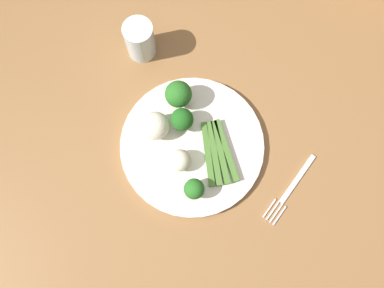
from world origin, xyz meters
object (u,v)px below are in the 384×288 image
plate (192,146)px  broccoli_back_right (194,189)px  broccoli_near_center (178,94)px  fork (290,189)px  broccoli_front (182,119)px  cauliflower_mid (155,126)px  cauliflower_left (180,160)px  dining_table (184,132)px  water_glass (140,40)px  asparagus_bundle (217,153)px

plate → broccoli_back_right: (-0.06, 0.07, 0.04)m
broccoli_near_center → fork: size_ratio=0.40×
broccoli_front → cauliflower_mid: same height
cauliflower_left → cauliflower_mid: 0.08m
plate → dining_table: bearing=-35.3°
broccoli_front → cauliflower_left: 0.08m
plate → water_glass: 0.25m
plate → cauliflower_mid: bearing=13.3°
dining_table → fork: 0.28m
cauliflower_mid → water_glass: 0.19m
broccoli_near_center → fork: broccoli_near_center is taller
asparagus_bundle → cauliflower_mid: 0.13m
fork → broccoli_back_right: bearing=-51.2°
broccoli_near_center → cauliflower_mid: size_ratio=1.18×
cauliflower_left → cauliflower_mid: cauliflower_mid is taller
dining_table → water_glass: water_glass is taller
fork → cauliflower_mid: bearing=-77.0°
asparagus_bundle → water_glass: bearing=-155.8°
broccoli_near_center → water_glass: bearing=-20.0°
broccoli_back_right → cauliflower_mid: (0.14, -0.05, -0.00)m
plate → fork: plate is taller
plate → cauliflower_left: bearing=94.4°
dining_table → broccoli_back_right: size_ratio=24.62×
plate → asparagus_bundle: (-0.05, -0.02, 0.01)m
broccoli_back_right → water_glass: size_ratio=0.54×
dining_table → broccoli_back_right: bearing=135.3°
fork → asparagus_bundle: bearing=-78.7°
water_glass → plate: bearing=153.2°
dining_table → cauliflower_mid: size_ratio=21.49×
broccoli_back_right → fork: broccoli_back_right is taller
broccoli_back_right → cauliflower_left: (0.06, -0.03, -0.01)m
broccoli_front → broccoli_back_right: (-0.10, 0.10, -0.00)m
dining_table → broccoli_front: (-0.01, 0.01, 0.14)m
broccoli_back_right → fork: 0.20m
water_glass → fork: bearing=171.6°
dining_table → asparagus_bundle: size_ratio=9.29×
broccoli_front → broccoli_near_center: bearing=-44.7°
asparagus_bundle → broccoli_near_center: bearing=-155.1°
asparagus_bundle → water_glass: 0.28m
plate → broccoli_near_center: size_ratio=4.39×
broccoli_back_right → broccoli_near_center: bearing=-43.9°
cauliflower_left → fork: (-0.21, -0.09, -0.04)m
dining_table → water_glass: bearing=-23.9°
broccoli_back_right → water_glass: (0.28, -0.18, 0.00)m
asparagus_bundle → fork: bearing=54.5°
plate → cauliflower_mid: 0.09m
asparagus_bundle → broccoli_near_center: size_ratio=1.96×
plate → broccoli_back_right: bearing=129.2°
asparagus_bundle → cauliflower_left: bearing=-85.0°
dining_table → cauliflower_left: (-0.05, 0.08, 0.13)m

